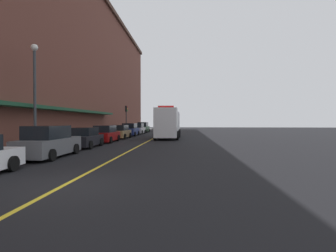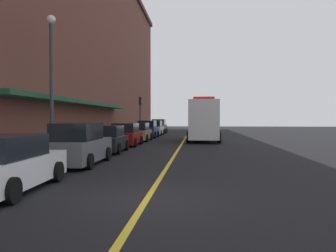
% 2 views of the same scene
% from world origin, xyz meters
% --- Properties ---
extents(ground_plane, '(112.00, 112.00, 0.00)m').
position_xyz_m(ground_plane, '(0.00, 25.00, 0.00)').
color(ground_plane, black).
extents(sidewalk_left, '(2.40, 70.00, 0.15)m').
position_xyz_m(sidewalk_left, '(-6.20, 25.00, 0.07)').
color(sidewalk_left, '#9E9B93').
rests_on(sidewalk_left, ground).
extents(lane_center_stripe, '(0.16, 70.00, 0.01)m').
position_xyz_m(lane_center_stripe, '(0.00, 25.00, 0.00)').
color(lane_center_stripe, gold).
rests_on(lane_center_stripe, ground).
extents(brick_building_left, '(12.33, 64.00, 19.34)m').
position_xyz_m(brick_building_left, '(-12.98, 24.00, 9.68)').
color(brick_building_left, brown).
rests_on(brick_building_left, ground).
extents(parked_car_1, '(2.05, 4.87, 1.81)m').
position_xyz_m(parked_car_1, '(-3.88, 6.13, 0.84)').
color(parked_car_1, '#595B60').
rests_on(parked_car_1, ground).
extents(parked_car_2, '(2.04, 4.29, 1.57)m').
position_xyz_m(parked_car_2, '(-4.02, 11.69, 0.74)').
color(parked_car_2, black).
rests_on(parked_car_2, ground).
extents(parked_car_3, '(2.02, 4.70, 1.65)m').
position_xyz_m(parked_car_3, '(-4.00, 16.89, 0.78)').
color(parked_car_3, maroon).
rests_on(parked_car_3, ground).
extents(parked_car_4, '(2.15, 4.61, 1.62)m').
position_xyz_m(parked_car_4, '(-4.04, 22.34, 0.76)').
color(parked_car_4, '#A5844C').
rests_on(parked_car_4, ground).
extents(parked_car_5, '(2.09, 4.30, 1.79)m').
position_xyz_m(parked_car_5, '(-4.01, 28.07, 0.83)').
color(parked_car_5, navy).
rests_on(parked_car_5, ground).
extents(parked_car_6, '(2.14, 4.39, 1.75)m').
position_xyz_m(parked_car_6, '(-3.97, 33.61, 0.82)').
color(parked_car_6, silver).
rests_on(parked_car_6, ground).
extents(parked_car_7, '(2.08, 4.14, 1.90)m').
position_xyz_m(parked_car_7, '(-4.02, 39.27, 0.88)').
color(parked_car_7, '#2D5133').
rests_on(parked_car_7, ground).
extents(box_truck, '(2.83, 9.33, 3.75)m').
position_xyz_m(box_truck, '(1.77, 23.30, 1.79)').
color(box_truck, silver).
rests_on(box_truck, ground).
extents(parking_meter_0, '(0.14, 0.18, 1.33)m').
position_xyz_m(parking_meter_0, '(-5.35, 33.50, 1.06)').
color(parking_meter_0, '#4C4C51').
rests_on(parking_meter_0, sidewalk_left).
extents(street_lamp_left, '(0.44, 0.44, 6.94)m').
position_xyz_m(street_lamp_left, '(-5.95, 8.17, 4.40)').
color(street_lamp_left, '#33383D').
rests_on(street_lamp_left, sidewalk_left).
extents(traffic_light_near, '(0.38, 0.36, 4.30)m').
position_xyz_m(traffic_light_near, '(-5.29, 31.19, 3.16)').
color(traffic_light_near, '#232326').
rests_on(traffic_light_near, sidewalk_left).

